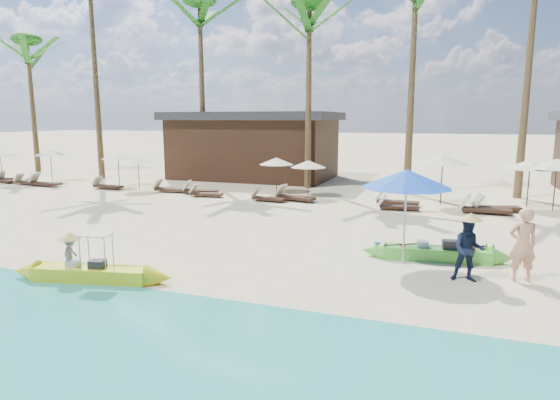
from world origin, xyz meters
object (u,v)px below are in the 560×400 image
(green_canoe, at_px, (436,253))
(tourist, at_px, (523,245))
(yellow_canoe, at_px, (91,273))
(blue_umbrella, at_px, (407,179))

(green_canoe, distance_m, tourist, 2.37)
(green_canoe, bearing_deg, yellow_canoe, -156.87)
(green_canoe, relative_size, blue_umbrella, 1.78)
(green_canoe, height_order, yellow_canoe, yellow_canoe)
(yellow_canoe, bearing_deg, tourist, 7.47)
(yellow_canoe, relative_size, blue_umbrella, 1.75)
(green_canoe, xyz_separation_m, tourist, (1.97, -1.11, 0.71))
(green_canoe, xyz_separation_m, yellow_canoe, (-7.81, -4.61, -0.00))
(yellow_canoe, bearing_deg, green_canoe, 18.33)
(yellow_canoe, height_order, tourist, tourist)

